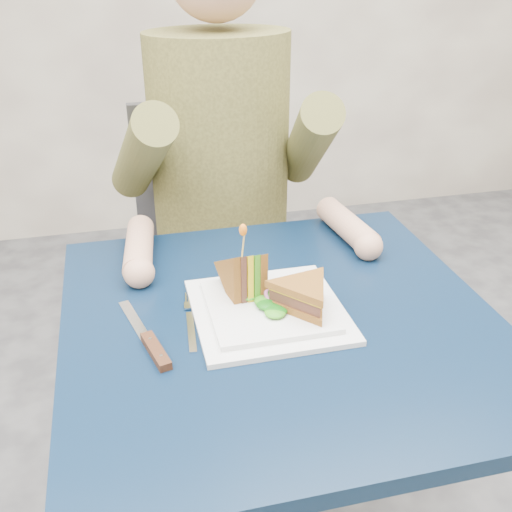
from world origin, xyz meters
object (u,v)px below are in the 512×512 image
object	(u,v)px
chair	(217,246)
diner	(221,128)
table	(280,353)
sandwich_upright	(244,277)
fork	(191,322)
knife	(152,345)
plate	(268,309)
sandwich_flat	(303,295)

from	to	relation	value
chair	diner	size ratio (longest dim) A/B	1.25
table	diner	distance (m)	0.60
sandwich_upright	fork	xyz separation A→B (m)	(-0.10, -0.04, -0.05)
diner	knife	world-z (taller)	diner
table	sandwich_upright	distance (m)	0.16
chair	fork	size ratio (longest dim) A/B	5.18
table	chair	distance (m)	0.66
plate	fork	world-z (taller)	plate
table	knife	size ratio (longest dim) A/B	3.43
sandwich_upright	table	bearing A→B (deg)	-48.00
chair	table	bearing A→B (deg)	-90.00
diner	plate	size ratio (longest dim) A/B	2.87
sandwich_upright	plate	bearing A→B (deg)	-52.98
sandwich_upright	knife	size ratio (longest dim) A/B	0.62
sandwich_upright	fork	size ratio (longest dim) A/B	0.76
table	sandwich_flat	world-z (taller)	sandwich_flat
chair	sandwich_flat	distance (m)	0.71
chair	fork	xyz separation A→B (m)	(-0.16, -0.64, 0.19)
diner	fork	xyz separation A→B (m)	(-0.16, -0.53, -0.18)
diner	knife	bearing A→B (deg)	-111.44
knife	table	bearing A→B (deg)	9.31
diner	knife	size ratio (longest dim) A/B	3.41
chair	sandwich_upright	bearing A→B (deg)	-95.16
plate	knife	world-z (taller)	plate
table	chair	world-z (taller)	chair
plate	sandwich_upright	distance (m)	0.07
chair	sandwich_upright	size ratio (longest dim) A/B	6.85
table	knife	world-z (taller)	knife
diner	sandwich_upright	xyz separation A→B (m)	(-0.05, -0.48, -0.13)
sandwich_flat	fork	size ratio (longest dim) A/B	1.04
diner	fork	world-z (taller)	diner
fork	table	bearing A→B (deg)	-6.02
table	plate	xyz separation A→B (m)	(-0.02, 0.01, 0.09)
plate	sandwich_upright	size ratio (longest dim) A/B	1.92
diner	sandwich_flat	world-z (taller)	diner
knife	plate	bearing A→B (deg)	14.03
chair	plate	bearing A→B (deg)	-91.77
sandwich_flat	sandwich_upright	bearing A→B (deg)	141.79
sandwich_upright	knife	xyz separation A→B (m)	(-0.17, -0.10, -0.05)
sandwich_flat	chair	bearing A→B (deg)	93.03
sandwich_upright	diner	bearing A→B (deg)	83.65
plate	fork	xyz separation A→B (m)	(-0.14, 0.00, -0.01)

